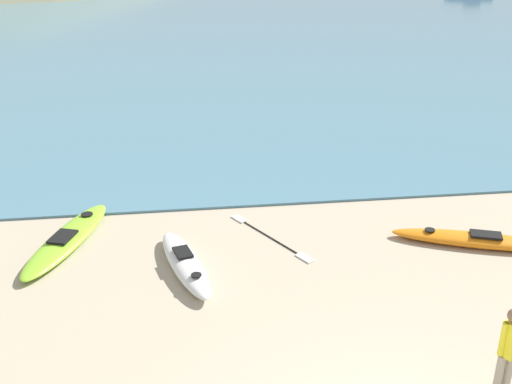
{
  "coord_description": "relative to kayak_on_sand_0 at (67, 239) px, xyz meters",
  "views": [
    {
      "loc": [
        -2.57,
        -4.84,
        6.21
      ],
      "look_at": [
        -0.82,
        8.27,
        0.5
      ],
      "focal_mm": 42.0,
      "sensor_mm": 36.0,
      "label": 1
    }
  ],
  "objects": [
    {
      "name": "kayak_on_sand_0",
      "position": [
        0.0,
        0.0,
        0.0
      ],
      "size": [
        1.88,
        3.64,
        0.29
      ],
      "color": "#8CCC2D",
      "rests_on": "ground_plane"
    },
    {
      "name": "bay_water",
      "position": [
        5.11,
        36.37,
        -0.1
      ],
      "size": [
        160.0,
        70.0,
        0.06
      ],
      "primitive_type": "cube",
      "color": "teal",
      "rests_on": "ground_plane"
    },
    {
      "name": "person_near_foreground",
      "position": [
        6.94,
        -5.7,
        0.76
      ],
      "size": [
        0.31,
        0.27,
        1.55
      ],
      "color": "gray",
      "rests_on": "ground_plane"
    },
    {
      "name": "kayak_on_sand_2",
      "position": [
        2.52,
        -1.45,
        0.03
      ],
      "size": [
        1.28,
        2.88,
        0.36
      ],
      "color": "white",
      "rests_on": "ground_plane"
    },
    {
      "name": "loose_paddle",
      "position": [
        4.41,
        -0.3,
        -0.11
      ],
      "size": [
        1.54,
        2.5,
        0.03
      ],
      "color": "black",
      "rests_on": "ground_plane"
    },
    {
      "name": "kayak_on_sand_4",
      "position": [
        8.8,
        -1.22,
        0.0
      ],
      "size": [
        3.59,
        1.84,
        0.29
      ],
      "color": "orange",
      "rests_on": "ground_plane"
    }
  ]
}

